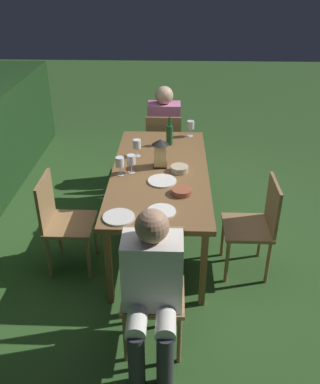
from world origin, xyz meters
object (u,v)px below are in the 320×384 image
(chair_side_right_a, at_px, (62,219))
(chair_head_near, at_px, (154,283))
(plate_c, at_px, (161,211))
(person_in_pink, at_px, (164,127))
(person_in_cream, at_px, (152,286))
(chair_side_left_a, at_px, (256,223))
(plate_b, at_px, (162,181))
(lantern_centerpiece, at_px, (160,151))
(wine_glass_a, at_px, (131,161))
(chair_head_far, at_px, (164,145))
(wine_glass_c, at_px, (120,163))
(wine_glass_b, at_px, (191,126))
(bowl_bread, at_px, (179,169))
(plate_a, at_px, (119,217))
(wine_glass_d, at_px, (137,145))
(bowl_olives, at_px, (182,191))
(dining_table, at_px, (160,176))
(green_bottle_on_table, at_px, (169,134))

(chair_side_right_a, height_order, chair_head_near, same)
(plate_c, bearing_deg, chair_head_near, 175.78)
(person_in_pink, relative_size, person_in_cream, 1.00)
(chair_side_left_a, xyz_separation_m, plate_b, (0.21, 0.80, 0.27))
(lantern_centerpiece, relative_size, wine_glass_a, 1.57)
(chair_head_far, distance_m, wine_glass_c, 1.40)
(chair_side_left_a, bearing_deg, wine_glass_b, 22.76)
(lantern_centerpiece, bearing_deg, chair_side_left_a, -121.91)
(wine_glass_c, bearing_deg, plate_b, -107.54)
(plate_c, height_order, bowl_bread, bowl_bread)
(wine_glass_a, bearing_deg, person_in_cream, -169.35)
(person_in_cream, xyz_separation_m, wine_glass_b, (2.23, -0.30, 0.23))
(chair_side_right_a, relative_size, wine_glass_c, 5.15)
(chair_side_right_a, height_order, plate_a, chair_side_right_a)
(plate_a, bearing_deg, bowl_bread, -30.11)
(plate_a, bearing_deg, plate_b, -27.51)
(wine_glass_d, bearing_deg, plate_b, -153.68)
(person_in_cream, bearing_deg, plate_c, -3.02)
(wine_glass_d, xyz_separation_m, bowl_olives, (-0.72, -0.42, -0.09))
(wine_glass_c, xyz_separation_m, plate_a, (-0.70, -0.07, -0.11))
(plate_a, height_order, plate_c, same)
(wine_glass_b, height_order, wine_glass_d, same)
(wine_glass_c, distance_m, bowl_bread, 0.53)
(plate_b, bearing_deg, chair_head_far, 1.03)
(plate_b, bearing_deg, bowl_olives, -140.96)
(chair_head_far, xyz_separation_m, wine_glass_d, (-0.90, 0.23, 0.38))
(chair_side_right_a, height_order, person_in_pink, person_in_pink)
(wine_glass_b, height_order, plate_b, wine_glass_b)
(dining_table, height_order, person_in_pink, person_in_pink)
(chair_side_right_a, distance_m, person_in_pink, 2.00)
(chair_side_left_a, xyz_separation_m, bowl_olives, (0.01, 0.63, 0.29))
(chair_head_far, distance_m, plate_b, 1.44)
(plate_b, distance_m, bowl_bread, 0.25)
(person_in_pink, height_order, wine_glass_c, person_in_pink)
(chair_head_far, height_order, green_bottle_on_table, green_bottle_on_table)
(chair_head_far, relative_size, plate_c, 3.99)
(green_bottle_on_table, bearing_deg, bowl_olives, -173.51)
(wine_glass_a, height_order, wine_glass_b, same)
(wine_glass_a, distance_m, wine_glass_c, 0.11)
(dining_table, height_order, lantern_centerpiece, lantern_centerpiece)
(plate_c, bearing_deg, wine_glass_b, -9.53)
(green_bottle_on_table, distance_m, wine_glass_a, 0.73)
(chair_side_right_a, distance_m, chair_head_far, 1.82)
(wine_glass_a, bearing_deg, chair_head_far, -11.43)
(dining_table, height_order, chair_side_right_a, chair_side_right_a)
(chair_side_right_a, bearing_deg, wine_glass_c, -55.56)
(chair_side_right_a, distance_m, wine_glass_c, 0.69)
(plate_a, relative_size, bowl_bread, 1.48)
(lantern_centerpiece, distance_m, wine_glass_d, 0.32)
(chair_side_right_a, distance_m, lantern_centerpiece, 1.05)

